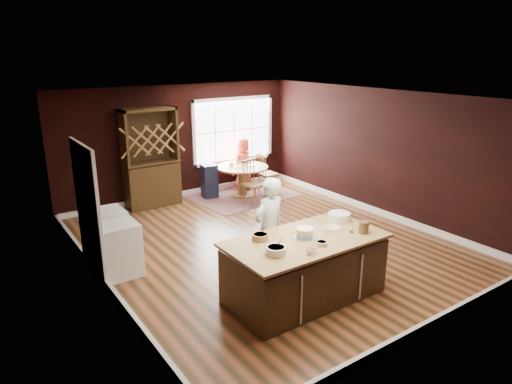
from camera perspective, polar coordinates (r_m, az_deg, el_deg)
room_shell at (r=8.18m, az=1.11°, el=2.40°), size 7.00×7.00×7.00m
window at (r=11.79m, az=-2.84°, el=7.75°), size 2.36×0.10×1.66m
doorway at (r=7.61m, az=-20.22°, el=-2.44°), size 0.08×1.26×2.13m
kitchen_island at (r=6.70m, az=6.08°, el=-9.58°), size 2.30×1.20×0.92m
dining_table at (r=11.18m, az=-1.74°, el=2.16°), size 1.26×1.26×0.75m
baker at (r=7.07m, az=1.63°, el=-4.57°), size 0.67×0.51×1.64m
layer_cake at (r=6.51m, az=6.10°, el=-5.09°), size 0.34×0.34×0.14m
bowl_blue at (r=5.97m, az=2.52°, el=-7.32°), size 0.27×0.27×0.10m
bowl_yellow at (r=6.40m, az=0.54°, el=-5.63°), size 0.23×0.23×0.09m
bowl_pink at (r=6.03m, az=6.90°, el=-7.40°), size 0.16×0.16×0.06m
bowl_olive at (r=6.29m, az=8.20°, el=-6.39°), size 0.15×0.15×0.06m
drinking_glass at (r=6.68m, az=8.97°, el=-4.50°), size 0.08×0.08×0.16m
dinner_plate at (r=6.91m, az=9.57°, el=-4.42°), size 0.25×0.25×0.02m
white_tub at (r=7.24m, az=10.37°, el=-3.01°), size 0.34×0.34×0.12m
stoneware_crock at (r=6.79m, az=13.32°, el=-4.32°), size 0.15×0.15×0.18m
toy_figurine at (r=6.78m, az=11.84°, el=-4.69°), size 0.04×0.04×0.07m
rug at (r=11.33m, az=-1.71°, el=-0.43°), size 2.58×2.09×0.01m
chair_east at (r=11.52m, az=1.51°, el=2.49°), size 0.41×0.43×1.02m
chair_south at (r=10.53m, az=-0.20°, el=1.20°), size 0.51×0.49×1.07m
chair_north at (r=12.10m, az=-2.22°, el=3.01°), size 0.50×0.49×0.94m
seated_woman at (r=11.64m, az=-1.66°, el=3.51°), size 0.78×0.65×1.36m
high_chair at (r=11.15m, az=-5.84°, el=1.47°), size 0.39×0.39×0.86m
toddler at (r=11.03m, az=-6.02°, el=3.34°), size 0.18×0.14×0.26m
table_plate at (r=11.19m, az=-0.55°, el=3.36°), size 0.20×0.20×0.01m
table_cup at (r=11.13m, az=-3.10°, el=3.46°), size 0.14×0.14×0.09m
hutch at (r=10.60m, az=-13.04°, el=4.15°), size 1.23×0.51×2.25m
washer at (r=7.61m, az=-16.72°, el=-6.87°), size 0.60×0.58×0.87m
dryer at (r=8.17m, az=-18.16°, el=-5.20°), size 0.62×0.60×0.89m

